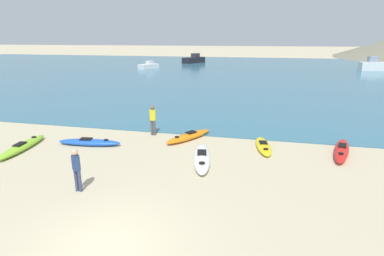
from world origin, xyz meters
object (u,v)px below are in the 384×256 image
moored_boat_1 (149,66)px  moored_boat_2 (375,65)px  kayak_on_sand_1 (89,142)px  kayak_on_sand_5 (263,146)px  kayak_on_sand_2 (23,146)px  kayak_on_sand_0 (202,158)px  person_near_foreground (76,168)px  kayak_on_sand_4 (342,150)px  kayak_on_sand_3 (189,136)px  person_near_waterline (153,118)px  moored_boat_3 (194,60)px

moored_boat_1 → moored_boat_2: size_ratio=0.78×
kayak_on_sand_1 → kayak_on_sand_5: bearing=9.9°
kayak_on_sand_5 → kayak_on_sand_1: bearing=-170.1°
kayak_on_sand_2 → moored_boat_2: size_ratio=0.73×
kayak_on_sand_0 → moored_boat_1: 41.93m
kayak_on_sand_5 → moored_boat_2: bearing=66.6°
moored_boat_2 → kayak_on_sand_5: bearing=-113.4°
kayak_on_sand_1 → person_near_foreground: size_ratio=2.06×
kayak_on_sand_4 → person_near_foreground: bearing=-149.3°
kayak_on_sand_2 → kayak_on_sand_0: bearing=3.6°
kayak_on_sand_1 → kayak_on_sand_5: (8.66, 1.51, -0.04)m
kayak_on_sand_0 → kayak_on_sand_3: kayak_on_sand_3 is taller
kayak_on_sand_0 → kayak_on_sand_4: 6.70m
kayak_on_sand_4 → kayak_on_sand_5: (-3.61, -0.10, -0.05)m
kayak_on_sand_5 → person_near_waterline: person_near_waterline is taller
kayak_on_sand_2 → moored_boat_1: moored_boat_1 is taller
person_near_foreground → kayak_on_sand_2: bearing=148.6°
person_near_foreground → moored_boat_1: 44.03m
moored_boat_1 → moored_boat_3: size_ratio=0.64×
kayak_on_sand_2 → kayak_on_sand_4: 15.42m
kayak_on_sand_4 → person_near_waterline: person_near_waterline is taller
moored_boat_1 → moored_boat_3: (5.07, 13.99, 0.23)m
kayak_on_sand_0 → person_near_waterline: 4.61m
kayak_on_sand_0 → moored_boat_3: moored_boat_3 is taller
kayak_on_sand_0 → moored_boat_3: bearing=102.8°
kayak_on_sand_3 → moored_boat_1: 38.90m
kayak_on_sand_3 → kayak_on_sand_5: size_ratio=1.10×
kayak_on_sand_4 → kayak_on_sand_5: bearing=-178.5°
kayak_on_sand_2 → moored_boat_3: bearing=93.3°
kayak_on_sand_0 → person_near_foreground: bearing=-135.9°
kayak_on_sand_0 → kayak_on_sand_2: size_ratio=1.02×
kayak_on_sand_3 → kayak_on_sand_4: bearing=-3.3°
kayak_on_sand_5 → moored_boat_1: 41.11m
moored_boat_1 → kayak_on_sand_3: bearing=-66.2°
kayak_on_sand_3 → moored_boat_3: 50.70m
kayak_on_sand_0 → moored_boat_2: moored_boat_2 is taller
moored_boat_2 → moored_boat_3: bearing=165.3°
person_near_foreground → moored_boat_2: (24.47, 47.46, -0.07)m
kayak_on_sand_4 → kayak_on_sand_5: 3.61m
kayak_on_sand_2 → person_near_waterline: size_ratio=2.05×
person_near_waterline → moored_boat_2: size_ratio=0.35×
moored_boat_1 → person_near_waterline: bearing=-68.9°
kayak_on_sand_0 → moored_boat_2: size_ratio=0.74×
kayak_on_sand_5 → person_near_waterline: size_ratio=1.60×
kayak_on_sand_4 → moored_boat_2: bearing=70.8°
kayak_on_sand_4 → moored_boat_1: (-23.26, 36.01, 0.35)m
kayak_on_sand_1 → kayak_on_sand_3: 5.16m
person_near_foreground → moored_boat_2: bearing=62.7°
kayak_on_sand_0 → kayak_on_sand_1: kayak_on_sand_1 is taller
person_near_foreground → moored_boat_3: (-8.13, 55.99, -0.16)m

